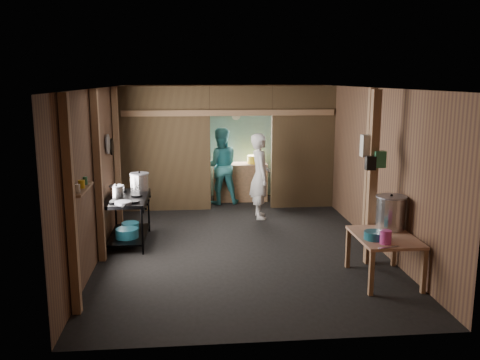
{
  "coord_description": "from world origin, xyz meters",
  "views": [
    {
      "loc": [
        -0.78,
        -8.43,
        2.75
      ],
      "look_at": [
        0.0,
        -0.2,
        1.1
      ],
      "focal_mm": 38.21,
      "sensor_mm": 36.0,
      "label": 1
    }
  ],
  "objects": [
    {
      "name": "prep_table",
      "position": [
        1.83,
        -1.95,
        0.32
      ],
      "size": [
        0.78,
        1.07,
        0.63
      ],
      "primitive_type": null,
      "color": "tan",
      "rests_on": "floor"
    },
    {
      "name": "blue_tub_back",
      "position": [
        -1.88,
        0.3,
        0.22
      ],
      "size": [
        0.31,
        0.31,
        0.12
      ],
      "primitive_type": "cylinder",
      "color": "#1C5D72",
      "rests_on": "gas_range"
    },
    {
      "name": "pan_lid_small",
      "position": [
        -2.21,
        0.8,
        1.55
      ],
      "size": [
        0.03,
        0.3,
        0.3
      ],
      "primitive_type": "cylinder",
      "rotation": [
        0.0,
        1.57,
        0.0
      ],
      "color": "black",
      "rests_on": "wall_left"
    },
    {
      "name": "partition_right",
      "position": [
        1.57,
        2.2,
        1.3
      ],
      "size": [
        1.35,
        0.1,
        2.6
      ],
      "primitive_type": "cube",
      "color": "brown",
      "rests_on": "floor"
    },
    {
      "name": "stove_pot_large",
      "position": [
        -1.71,
        0.49,
        0.95
      ],
      "size": [
        0.41,
        0.41,
        0.34
      ],
      "primitive_type": null,
      "rotation": [
        0.0,
        0.0,
        -0.28
      ],
      "color": "#B7B7BA",
      "rests_on": "gas_range"
    },
    {
      "name": "bag_green",
      "position": [
        1.92,
        -1.36,
        1.6
      ],
      "size": [
        0.16,
        0.12,
        0.24
      ],
      "primitive_type": "cube",
      "color": "#2C724A",
      "rests_on": "post_free"
    },
    {
      "name": "turquoise_panel",
      "position": [
        0.0,
        3.44,
        1.25
      ],
      "size": [
        4.4,
        0.06,
        2.5
      ],
      "primitive_type": "cube",
      "color": "#77A59D",
      "rests_on": "wall_back"
    },
    {
      "name": "back_counter",
      "position": [
        0.3,
        2.95,
        0.42
      ],
      "size": [
        1.2,
        0.5,
        0.85
      ],
      "primitive_type": "cube",
      "color": "#A4724C",
      "rests_on": "floor"
    },
    {
      "name": "bag_white",
      "position": [
        1.8,
        -1.22,
        1.78
      ],
      "size": [
        0.22,
        0.15,
        0.32
      ],
      "primitive_type": "cube",
      "color": "beige",
      "rests_on": "post_free"
    },
    {
      "name": "wall_front",
      "position": [
        0.0,
        -3.5,
        1.3
      ],
      "size": [
        4.5,
        0.0,
        2.6
      ],
      "primitive_type": "cube",
      "color": "brown",
      "rests_on": "ground"
    },
    {
      "name": "knife",
      "position": [
        1.69,
        -2.44,
        0.64
      ],
      "size": [
        0.3,
        0.1,
        0.01
      ],
      "primitive_type": "cube",
      "rotation": [
        0.0,
        0.0,
        0.24
      ],
      "color": "#B7B7BA",
      "rests_on": "prep_table"
    },
    {
      "name": "post_left_c",
      "position": [
        -2.18,
        1.2,
        1.3
      ],
      "size": [
        0.1,
        0.12,
        2.6
      ],
      "primitive_type": "cube",
      "color": "#A4724C",
      "rests_on": "floor"
    },
    {
      "name": "cook",
      "position": [
        0.55,
        1.42,
        0.85
      ],
      "size": [
        0.42,
        0.63,
        1.69
      ],
      "primitive_type": "imported",
      "rotation": [
        0.0,
        0.0,
        1.6
      ],
      "color": "silver",
      "rests_on": "floor"
    },
    {
      "name": "stock_pot",
      "position": [
        2.02,
        -1.64,
        0.87
      ],
      "size": [
        0.56,
        0.56,
        0.5
      ],
      "primitive_type": null,
      "rotation": [
        0.0,
        0.0,
        -0.36
      ],
      "color": "#B7B7BA",
      "rests_on": "prep_table"
    },
    {
      "name": "yellow_tub",
      "position": [
        0.63,
        2.95,
        0.94
      ],
      "size": [
        0.33,
        0.33,
        0.18
      ],
      "primitive_type": "cylinder",
      "color": "gold",
      "rests_on": "back_counter"
    },
    {
      "name": "pink_bucket",
      "position": [
        1.71,
        -2.28,
        0.72
      ],
      "size": [
        0.16,
        0.16,
        0.18
      ],
      "primitive_type": "cylinder",
      "rotation": [
        0.0,
        0.0,
        -0.05
      ],
      "color": "#C23B91",
      "rests_on": "prep_table"
    },
    {
      "name": "stove_saucepan",
      "position": [
        -2.05,
        0.43,
        0.86
      ],
      "size": [
        0.16,
        0.16,
        0.1
      ],
      "primitive_type": "cylinder",
      "rotation": [
        0.0,
        0.0,
        0.01
      ],
      "color": "#B7B7BA",
      "rests_on": "gas_range"
    },
    {
      "name": "ceiling",
      "position": [
        0.0,
        0.0,
        2.6
      ],
      "size": [
        4.5,
        7.0,
        0.0
      ],
      "primitive_type": "cube",
      "color": "#2C2A28",
      "rests_on": "ground"
    },
    {
      "name": "frying_pan",
      "position": [
        -1.88,
        -0.49,
        0.83
      ],
      "size": [
        0.35,
        0.53,
        0.06
      ],
      "primitive_type": null,
      "rotation": [
        0.0,
        0.0,
        -0.19
      ],
      "color": "gray",
      "rests_on": "gas_range"
    },
    {
      "name": "jar_white",
      "position": [
        -2.15,
        -2.35,
        1.47
      ],
      "size": [
        0.07,
        0.07,
        0.1
      ],
      "primitive_type": "cylinder",
      "color": "beige",
      "rests_on": "wall_shelf"
    },
    {
      "name": "worker_back",
      "position": [
        -0.16,
        2.68,
        0.85
      ],
      "size": [
        0.87,
        0.7,
        1.7
      ],
      "primitive_type": "imported",
      "rotation": [
        0.0,
        0.0,
        3.22
      ],
      "color": "teal",
      "rests_on": "floor"
    },
    {
      "name": "partition_header",
      "position": [
        0.25,
        2.2,
        2.3
      ],
      "size": [
        1.3,
        0.1,
        0.6
      ],
      "primitive_type": "cube",
      "color": "brown",
      "rests_on": "wall_back"
    },
    {
      "name": "pan_lid_big",
      "position": [
        -2.21,
        0.4,
        1.65
      ],
      "size": [
        0.03,
        0.34,
        0.34
      ],
      "primitive_type": "cylinder",
      "rotation": [
        0.0,
        1.57,
        0.0
      ],
      "color": "gray",
      "rests_on": "wall_left"
    },
    {
      "name": "cross_beam",
      "position": [
        0.0,
        2.15,
        2.05
      ],
      "size": [
        4.4,
        0.12,
        0.12
      ],
      "primitive_type": "cube",
      "color": "#A4724C",
      "rests_on": "wall_left"
    },
    {
      "name": "floor",
      "position": [
        0.0,
        0.0,
        0.0
      ],
      "size": [
        4.5,
        7.0,
        0.0
      ],
      "primitive_type": "cube",
      "color": "black",
      "rests_on": "ground"
    },
    {
      "name": "post_free",
      "position": [
        1.85,
        -1.3,
        1.3
      ],
      "size": [
        0.12,
        0.12,
        2.6
      ],
      "primitive_type": "cube",
      "color": "#A4724C",
      "rests_on": "floor"
    },
    {
      "name": "wall_right",
      "position": [
        2.25,
        0.0,
        1.3
      ],
      "size": [
        0.0,
        7.0,
        2.6
      ],
      "primitive_type": "cube",
      "color": "brown",
      "rests_on": "ground"
    },
    {
      "name": "wall_left",
      "position": [
        -2.25,
        0.0,
        1.3
      ],
      "size": [
        0.0,
        7.0,
        2.6
      ],
      "primitive_type": "cube",
      "color": "brown",
      "rests_on": "ground"
    },
    {
      "name": "jar_yellow",
      "position": [
        -2.15,
        -2.1,
        1.47
      ],
      "size": [
        0.08,
        0.08,
        0.1
      ],
      "primitive_type": "cylinder",
      "color": "gold",
      "rests_on": "wall_shelf"
    },
    {
      "name": "partition_left",
      "position": [
        -1.32,
        2.2,
        1.3
      ],
      "size": [
        1.85,
        0.1,
        2.6
      ],
      "primitive_type": "cube",
      "color": "brown",
      "rests_on": "floor"
    },
    {
      "name": "bag_black",
      "position": [
        1.78,
        -1.38,
        1.55
      ],
      "size": [
        0.14,
        0.1,
        0.2
      ],
      "primitive_type": "cube",
      "color": "black",
      "rests_on": "post_free"
    },
    {
      "name": "post_left_b",
      "position": [
        -2.18,
        -0.8,
        1.3
      ],
      "size": [
        0.1,
        0.12,
        2.6
      ],
      "primitive_type": "cube",
      "color": "#A4724C",
      "rests_on": "floor"
    },
    {
      "name": "wash_basin",
      "position": [
        1.63,
        -2.08,
        0.69
      ],
      "size": [
        0.3,
        0.3,
        0.11
      ],
      "primitive_type": "cylinder",
      "rotation": [
        0.0,
        0.0,
        0.06
      ],
      "color": "#1C5D72",
      "rests_on": "prep_table"
    },
    {
      "name": "jar_green",
      "position": [
        -2.15,
        -1.88,
        1.47
      ],
      "size": [
        0.06,
        0.06,
        0.1
      ],
      "primitive_type": "cylinder",
      "color": "#2C724A",
      "rests_on": "wall_shelf"
    },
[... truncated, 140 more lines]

